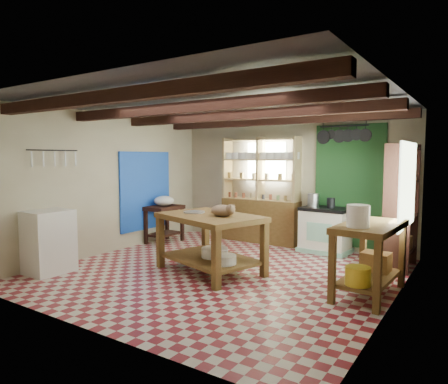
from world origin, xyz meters
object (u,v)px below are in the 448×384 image
Objects in this scene: white_cabinet at (49,242)px; work_table at (210,243)px; prep_table at (164,224)px; cat at (223,211)px; right_counter at (369,259)px; stove at (325,230)px.

work_table is at bearing 35.10° from white_cabinet.
prep_table is (-2.05, 1.24, -0.06)m from work_table.
right_counter is at bearing 15.21° from cat.
work_table is 0.60m from cat.
cat reaches higher than stove.
work_table reaches higher than prep_table.
white_cabinet is 2.51× the size of cat.
work_table is 2.05× the size of prep_table.
stove is 2.25× the size of cat.
cat is (-2.07, -0.31, 0.52)m from right_counter.
right_counter is (4.38, -0.96, 0.08)m from prep_table.
white_cabinet reaches higher than work_table.
cat is (-0.81, -2.26, 0.56)m from stove.
prep_table is at bearing 165.75° from work_table.
right_counter reaches higher than stove.
stove is at bearing 126.11° from right_counter.
work_table is 4.11× the size of cat.
right_counter is at bearing 23.72° from work_table.
prep_table is 0.80× the size of white_cabinet.
work_table reaches higher than stove.
prep_table is 2.64m from white_cabinet.
right_counter is 3.38× the size of cat.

